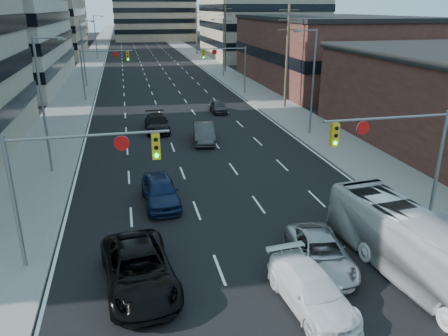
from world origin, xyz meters
name	(u,v)px	position (x,y,z in m)	size (l,w,h in m)	color
road_surface	(139,44)	(0.00, 130.00, 0.01)	(18.00, 300.00, 0.02)	black
sidewalk_left	(100,45)	(-11.50, 130.00, 0.07)	(5.00, 300.00, 0.15)	slate
sidewalk_right	(177,43)	(11.50, 130.00, 0.07)	(5.00, 300.00, 0.15)	slate
office_left_far	(34,20)	(-24.00, 100.00, 8.00)	(20.00, 30.00, 16.00)	gray
storefront_right_mid	(330,52)	(24.00, 50.00, 4.50)	(20.00, 30.00, 9.00)	#472119
office_right_far	(259,24)	(25.00, 88.00, 7.00)	(22.00, 28.00, 14.00)	gray
bg_block_left	(42,9)	(-28.00, 140.00, 10.00)	(24.00, 24.00, 20.00)	#ADA089
bg_block_right	(241,23)	(32.00, 130.00, 6.00)	(22.00, 22.00, 12.00)	gray
signal_near_left	(75,171)	(-7.45, 8.00, 4.33)	(6.59, 0.33, 6.00)	slate
signal_near_right	(397,147)	(7.45, 8.00, 4.33)	(6.59, 0.33, 6.00)	slate
signal_far_left	(102,64)	(-7.68, 45.00, 4.30)	(6.09, 0.33, 6.00)	slate
signal_far_right	(227,61)	(7.68, 45.00, 4.30)	(6.09, 0.33, 6.00)	slate
utility_pole_block	(287,55)	(12.20, 36.00, 5.78)	(2.20, 0.28, 11.00)	#4C3D2D
utility_pole_midblock	(225,37)	(12.20, 66.00, 5.78)	(2.20, 0.28, 11.00)	#4C3D2D
utility_pole_distant	(197,29)	(12.20, 96.00, 5.78)	(2.20, 0.28, 11.00)	#4C3D2D
streetlight_left_near	(44,100)	(-10.34, 20.00, 5.05)	(2.03, 0.22, 9.00)	slate
streetlight_left_mid	(84,50)	(-10.34, 55.00, 5.05)	(2.03, 0.22, 9.00)	slate
streetlight_left_far	(96,35)	(-10.34, 90.00, 5.05)	(2.03, 0.22, 9.00)	slate
streetlight_right_near	(312,78)	(10.34, 25.00, 5.05)	(2.03, 0.22, 9.00)	slate
streetlight_right_far	(222,45)	(10.34, 60.00, 5.05)	(2.03, 0.22, 9.00)	slate
black_pickup	(139,270)	(-5.20, 5.52, 0.81)	(2.68, 5.82, 1.62)	black
white_van	(311,290)	(1.07, 2.87, 0.71)	(1.98, 4.88, 1.42)	silver
silver_suv	(320,253)	(2.55, 5.33, 0.68)	(2.25, 4.88, 1.36)	#A9A9AD
transit_bus	(421,251)	(6.00, 3.38, 1.44)	(2.42, 10.33, 2.88)	#BDBDBD
sedan_blue	(160,191)	(-3.68, 13.34, 0.81)	(1.92, 4.76, 1.62)	#0D1936
sedan_grey_center	(204,133)	(0.96, 24.93, 0.78)	(1.65, 4.72, 1.56)	#323234
sedan_black_far	(157,123)	(-2.60, 29.28, 0.74)	(2.06, 5.08, 1.47)	black
sedan_grey_right	(218,107)	(4.37, 35.36, 0.64)	(1.50, 3.74, 1.27)	#2F2F31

